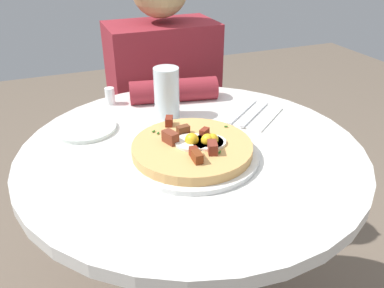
# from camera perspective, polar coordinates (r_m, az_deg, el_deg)

# --- Properties ---
(dining_table) EXTENTS (0.81, 0.81, 0.76)m
(dining_table) POSITION_cam_1_polar(r_m,az_deg,el_deg) (1.03, -0.01, -9.18)
(dining_table) COLOR silver
(dining_table) RESTS_ON ground_plane
(person_seated) EXTENTS (0.38, 0.47, 1.14)m
(person_seated) POSITION_cam_1_polar(r_m,az_deg,el_deg) (1.54, -3.96, 1.66)
(person_seated) COLOR #2D2D33
(person_seated) RESTS_ON ground_plane
(pizza_plate) EXTENTS (0.30, 0.30, 0.01)m
(pizza_plate) POSITION_cam_1_polar(r_m,az_deg,el_deg) (0.88, 0.02, -1.56)
(pizza_plate) COLOR white
(pizza_plate) RESTS_ON dining_table
(breakfast_pizza) EXTENTS (0.27, 0.27, 0.05)m
(breakfast_pizza) POSITION_cam_1_polar(r_m,az_deg,el_deg) (0.87, 0.13, -0.45)
(breakfast_pizza) COLOR tan
(breakfast_pizza) RESTS_ON pizza_plate
(bread_plate) EXTENTS (0.16, 0.16, 0.01)m
(bread_plate) POSITION_cam_1_polar(r_m,az_deg,el_deg) (1.04, -15.31, 2.22)
(bread_plate) COLOR silver
(bread_plate) RESTS_ON dining_table
(napkin) EXTENTS (0.22, 0.22, 0.00)m
(napkin) POSITION_cam_1_polar(r_m,az_deg,el_deg) (1.10, 8.26, 4.34)
(napkin) COLOR white
(napkin) RESTS_ON dining_table
(fork) EXTENTS (0.15, 0.12, 0.00)m
(fork) POSITION_cam_1_polar(r_m,az_deg,el_deg) (1.09, 9.16, 4.35)
(fork) COLOR silver
(fork) RESTS_ON napkin
(knife) EXTENTS (0.15, 0.12, 0.00)m
(knife) POSITION_cam_1_polar(r_m,az_deg,el_deg) (1.10, 7.41, 4.75)
(knife) COLOR silver
(knife) RESTS_ON napkin
(water_glass) EXTENTS (0.07, 0.07, 0.14)m
(water_glass) POSITION_cam_1_polar(r_m,az_deg,el_deg) (1.06, -3.50, 7.51)
(water_glass) COLOR silver
(water_glass) RESTS_ON dining_table
(salt_shaker) EXTENTS (0.03, 0.03, 0.05)m
(salt_shaker) POSITION_cam_1_polar(r_m,az_deg,el_deg) (1.17, -11.90, 6.87)
(salt_shaker) COLOR white
(salt_shaker) RESTS_ON dining_table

